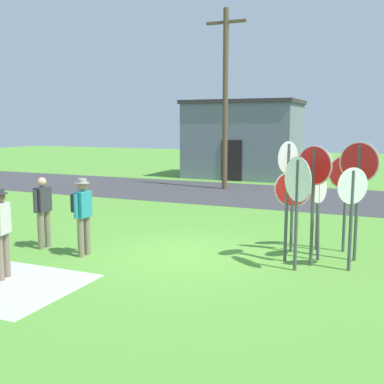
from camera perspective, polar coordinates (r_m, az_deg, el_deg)
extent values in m
plane|color=#518E33|center=(10.64, -0.84, -7.73)|extent=(80.00, 80.00, 0.00)
cube|color=#38383A|center=(19.53, 10.66, -0.48)|extent=(60.00, 6.40, 0.01)
cube|color=slate|center=(26.05, 6.20, 6.15)|extent=(5.86, 3.84, 3.96)
cube|color=#383333|center=(26.06, 6.27, 10.72)|extent=(6.06, 4.04, 0.20)
cube|color=black|center=(24.26, 4.81, 3.81)|extent=(1.10, 0.08, 2.10)
cylinder|color=brown|center=(21.22, 4.05, 10.96)|extent=(0.24, 0.24, 7.86)
cube|color=brown|center=(21.63, 4.14, 19.81)|extent=(1.80, 0.12, 0.12)
cylinder|color=#474C4C|center=(9.89, 18.66, -3.37)|extent=(0.10, 0.10, 2.02)
cylinder|color=white|center=(9.77, 18.86, 0.70)|extent=(0.53, 0.52, 0.73)
cylinder|color=red|center=(9.78, 18.82, 0.71)|extent=(0.49, 0.48, 0.67)
cylinder|color=#474C4C|center=(11.01, 11.99, -2.52)|extent=(0.09, 0.12, 1.81)
cylinder|color=white|center=(10.92, 12.08, 0.36)|extent=(0.82, 0.19, 0.83)
cylinder|color=red|center=(10.91, 12.08, 0.36)|extent=(0.76, 0.18, 0.77)
cylinder|color=#474C4C|center=(10.61, 19.32, -1.34)|extent=(0.09, 0.09, 2.49)
cylinder|color=white|center=(10.51, 19.55, 3.40)|extent=(0.83, 0.30, 0.87)
cylinder|color=red|center=(10.50, 19.53, 3.40)|extent=(0.77, 0.28, 0.81)
cylinder|color=#474C4C|center=(10.48, 14.98, -3.13)|extent=(0.16, 0.12, 1.82)
cylinder|color=white|center=(10.37, 15.11, 0.40)|extent=(0.27, 0.59, 0.63)
cylinder|color=red|center=(10.38, 15.06, 0.41)|extent=(0.26, 0.55, 0.58)
cylinder|color=#474C4C|center=(10.16, 11.38, -1.38)|extent=(0.11, 0.10, 2.52)
cylinder|color=white|center=(10.04, 11.54, 4.13)|extent=(0.30, 0.62, 0.67)
cylinder|color=red|center=(10.05, 11.50, 4.13)|extent=(0.28, 0.57, 0.62)
cylinder|color=#474C4C|center=(11.31, 18.02, -1.53)|extent=(0.07, 0.07, 2.17)
cylinder|color=white|center=(11.21, 18.19, 2.24)|extent=(0.81, 0.02, 0.81)
cylinder|color=red|center=(11.20, 18.18, 2.24)|extent=(0.75, 0.02, 0.75)
cylinder|color=#474C4C|center=(9.97, 14.38, -1.89)|extent=(0.09, 0.09, 2.44)
cylinder|color=white|center=(9.86, 14.56, 3.14)|extent=(0.75, 0.34, 0.82)
cylinder|color=red|center=(9.85, 14.53, 3.14)|extent=(0.70, 0.32, 0.76)
cylinder|color=#474C4C|center=(11.28, 14.98, -1.09)|extent=(0.10, 0.10, 2.30)
cylinder|color=white|center=(11.18, 15.15, 3.26)|extent=(0.54, 0.45, 0.70)
cylinder|color=red|center=(11.17, 15.17, 3.26)|extent=(0.50, 0.42, 0.64)
cylinder|color=#474C4C|center=(9.58, 12.51, -2.87)|extent=(0.10, 0.10, 2.22)
cylinder|color=white|center=(9.47, 12.65, 1.51)|extent=(0.65, 0.64, 0.90)
cylinder|color=red|center=(9.48, 12.70, 1.51)|extent=(0.60, 0.60, 0.83)
cylinder|color=#7A6B56|center=(11.81, -17.09, -4.28)|extent=(0.14, 0.14, 0.88)
cylinder|color=#7A6B56|center=(11.65, -17.83, -4.48)|extent=(0.14, 0.14, 0.88)
cube|color=#333338|center=(11.60, -17.61, -0.85)|extent=(0.24, 0.37, 0.58)
cylinder|color=#333338|center=(11.77, -16.80, -0.79)|extent=(0.09, 0.09, 0.52)
cylinder|color=#333338|center=(11.43, -18.44, -1.12)|extent=(0.09, 0.09, 0.52)
sphere|color=tan|center=(11.54, -17.70, 1.18)|extent=(0.21, 0.21, 0.21)
cylinder|color=#7A6B56|center=(10.90, -12.56, -5.14)|extent=(0.14, 0.14, 0.88)
cylinder|color=#7A6B56|center=(10.74, -13.30, -5.37)|extent=(0.14, 0.14, 0.88)
cube|color=teal|center=(10.68, -13.06, -1.44)|extent=(0.24, 0.37, 0.58)
cylinder|color=teal|center=(10.86, -12.25, -1.36)|extent=(0.09, 0.09, 0.52)
cylinder|color=teal|center=(10.50, -13.88, -1.75)|extent=(0.09, 0.09, 0.52)
sphere|color=#9E7051|center=(10.61, -13.13, 0.76)|extent=(0.21, 0.21, 0.21)
cylinder|color=gray|center=(10.61, -13.14, 1.07)|extent=(0.32, 0.32, 0.02)
cylinder|color=gray|center=(10.60, -13.15, 1.34)|extent=(0.19, 0.19, 0.09)
cube|color=#232328|center=(10.78, -13.76, -1.27)|extent=(0.15, 0.27, 0.40)
cylinder|color=#7A6B56|center=(9.80, -21.58, -7.05)|extent=(0.14, 0.14, 0.88)
cylinder|color=#7A6B56|center=(9.62, -22.23, -7.37)|extent=(0.14, 0.14, 0.88)
cube|color=beige|center=(9.55, -22.14, -2.98)|extent=(0.30, 0.40, 0.58)
cylinder|color=beige|center=(9.76, -21.42, -2.83)|extent=(0.09, 0.09, 0.52)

